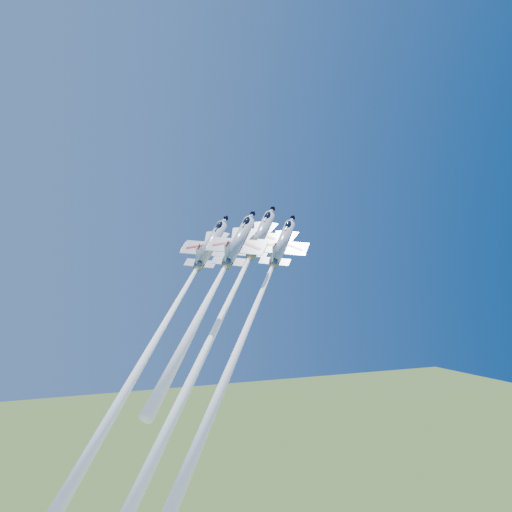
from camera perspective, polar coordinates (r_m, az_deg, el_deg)
name	(u,v)px	position (r m, az deg, el deg)	size (l,w,h in m)	color
jet_lead	(216,327)	(85.56, -3.99, -7.11)	(35.36, 40.92, 50.00)	white
jet_left	(162,328)	(82.64, -9.37, -7.14)	(30.96, 35.71, 43.48)	white
jet_right	(248,324)	(78.57, -0.77, -6.81)	(28.88, 33.31, 40.56)	white
jet_slot	(214,288)	(80.08, -4.23, -3.23)	(22.24, 25.11, 29.90)	white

